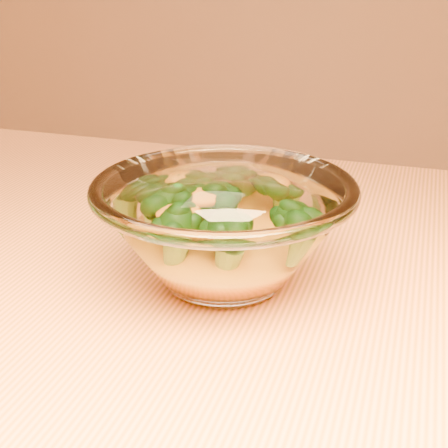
# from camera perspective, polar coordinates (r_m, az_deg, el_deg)

# --- Properties ---
(table) EXTENTS (1.20, 0.80, 0.75)m
(table) POSITION_cam_1_polar(r_m,az_deg,el_deg) (0.56, -6.95, -15.00)
(table) COLOR #D4713F
(table) RESTS_ON ground
(glass_bowl) EXTENTS (0.21, 0.21, 0.09)m
(glass_bowl) POSITION_cam_1_polar(r_m,az_deg,el_deg) (0.50, 0.00, -0.48)
(glass_bowl) COLOR white
(glass_bowl) RESTS_ON table
(cheese_sauce) EXTENTS (0.12, 0.12, 0.03)m
(cheese_sauce) POSITION_cam_1_polar(r_m,az_deg,el_deg) (0.50, 0.00, -2.51)
(cheese_sauce) COLOR orange
(cheese_sauce) RESTS_ON glass_bowl
(broccoli_heap) EXTENTS (0.16, 0.12, 0.05)m
(broccoli_heap) POSITION_cam_1_polar(r_m,az_deg,el_deg) (0.50, -0.97, 0.74)
(broccoli_heap) COLOR black
(broccoli_heap) RESTS_ON cheese_sauce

